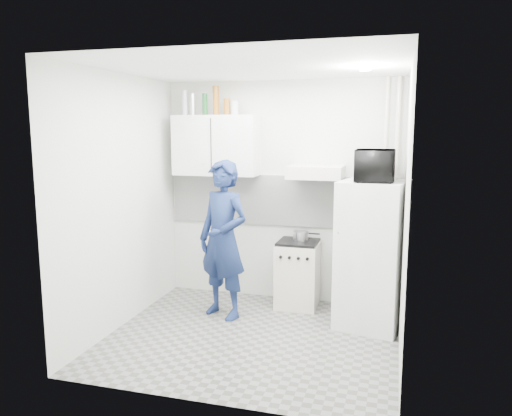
# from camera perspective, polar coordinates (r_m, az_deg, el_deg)

# --- Properties ---
(floor) EXTENTS (2.80, 2.80, 0.00)m
(floor) POSITION_cam_1_polar(r_m,az_deg,el_deg) (5.10, -0.44, -14.54)
(floor) COLOR slate
(floor) RESTS_ON ground
(ceiling) EXTENTS (2.80, 2.80, 0.00)m
(ceiling) POSITION_cam_1_polar(r_m,az_deg,el_deg) (4.71, -0.48, 15.84)
(ceiling) COLOR white
(ceiling) RESTS_ON wall_back
(wall_back) EXTENTS (2.80, 0.00, 2.80)m
(wall_back) POSITION_cam_1_polar(r_m,az_deg,el_deg) (5.94, 2.92, 1.83)
(wall_back) COLOR silver
(wall_back) RESTS_ON floor
(wall_left) EXTENTS (0.00, 2.60, 2.60)m
(wall_left) POSITION_cam_1_polar(r_m,az_deg,el_deg) (5.30, -15.15, 0.67)
(wall_left) COLOR silver
(wall_left) RESTS_ON floor
(wall_right) EXTENTS (0.00, 2.60, 2.60)m
(wall_right) POSITION_cam_1_polar(r_m,az_deg,el_deg) (4.55, 16.70, -0.72)
(wall_right) COLOR silver
(wall_right) RESTS_ON floor
(person) EXTENTS (0.74, 0.62, 1.72)m
(person) POSITION_cam_1_polar(r_m,az_deg,el_deg) (5.41, -3.77, -3.61)
(person) COLOR #142148
(person) RESTS_ON floor
(stove) EXTENTS (0.47, 0.47, 0.75)m
(stove) POSITION_cam_1_polar(r_m,az_deg,el_deg) (5.84, 4.80, -7.62)
(stove) COLOR beige
(stove) RESTS_ON floor
(fridge) EXTENTS (0.75, 0.75, 1.53)m
(fridge) POSITION_cam_1_polar(r_m,az_deg,el_deg) (5.29, 13.09, -5.21)
(fridge) COLOR white
(fridge) RESTS_ON floor
(stove_top) EXTENTS (0.45, 0.45, 0.03)m
(stove_top) POSITION_cam_1_polar(r_m,az_deg,el_deg) (5.74, 4.85, -3.91)
(stove_top) COLOR black
(stove_top) RESTS_ON stove
(saucepan) EXTENTS (0.18, 0.18, 0.10)m
(saucepan) POSITION_cam_1_polar(r_m,az_deg,el_deg) (5.79, 5.13, -3.14)
(saucepan) COLOR silver
(saucepan) RESTS_ON stove_top
(microwave) EXTENTS (0.57, 0.39, 0.31)m
(microwave) POSITION_cam_1_polar(r_m,az_deg,el_deg) (5.14, 13.45, 4.77)
(microwave) COLOR black
(microwave) RESTS_ON fridge
(bottle_a) EXTENTS (0.07, 0.07, 0.29)m
(bottle_a) POSITION_cam_1_polar(r_m,az_deg,el_deg) (6.09, -8.16, 11.78)
(bottle_a) COLOR #B2B7BC
(bottle_a) RESTS_ON upper_cabinet
(bottle_b) EXTENTS (0.07, 0.07, 0.25)m
(bottle_b) POSITION_cam_1_polar(r_m,az_deg,el_deg) (6.05, -7.28, 11.64)
(bottle_b) COLOR silver
(bottle_b) RESTS_ON upper_cabinet
(bottle_c) EXTENTS (0.06, 0.06, 0.25)m
(bottle_c) POSITION_cam_1_polar(r_m,az_deg,el_deg) (5.99, -5.87, 11.69)
(bottle_c) COLOR #144C1E
(bottle_c) RESTS_ON upper_cabinet
(bottle_d) EXTENTS (0.08, 0.08, 0.33)m
(bottle_d) POSITION_cam_1_polar(r_m,az_deg,el_deg) (5.95, -4.60, 12.13)
(bottle_d) COLOR brown
(bottle_d) RESTS_ON upper_cabinet
(canister_a) EXTENTS (0.08, 0.08, 0.19)m
(canister_a) POSITION_cam_1_polar(r_m,az_deg,el_deg) (5.90, -3.33, 11.47)
(canister_a) COLOR brown
(canister_a) RESTS_ON upper_cabinet
(canister_b) EXTENTS (0.08, 0.08, 0.16)m
(canister_b) POSITION_cam_1_polar(r_m,az_deg,el_deg) (5.87, -2.43, 11.35)
(canister_b) COLOR #B2B7BC
(canister_b) RESTS_ON upper_cabinet
(upper_cabinet) EXTENTS (1.00, 0.35, 0.70)m
(upper_cabinet) POSITION_cam_1_polar(r_m,az_deg,el_deg) (5.94, -4.55, 7.15)
(upper_cabinet) COLOR white
(upper_cabinet) RESTS_ON wall_back
(range_hood) EXTENTS (0.60, 0.50, 0.14)m
(range_hood) POSITION_cam_1_polar(r_m,az_deg,el_deg) (5.58, 6.88, 4.11)
(range_hood) COLOR beige
(range_hood) RESTS_ON wall_back
(backsplash) EXTENTS (2.74, 0.03, 0.60)m
(backsplash) POSITION_cam_1_polar(r_m,az_deg,el_deg) (5.94, 2.88, 0.86)
(backsplash) COLOR white
(backsplash) RESTS_ON wall_back
(pipe_a) EXTENTS (0.05, 0.05, 2.60)m
(pipe_a) POSITION_cam_1_polar(r_m,az_deg,el_deg) (5.71, 15.56, 1.23)
(pipe_a) COLOR beige
(pipe_a) RESTS_ON floor
(pipe_b) EXTENTS (0.04, 0.04, 2.60)m
(pipe_b) POSITION_cam_1_polar(r_m,az_deg,el_deg) (5.71, 14.35, 1.28)
(pipe_b) COLOR beige
(pipe_b) RESTS_ON floor
(ceiling_spot_fixture) EXTENTS (0.10, 0.10, 0.02)m
(ceiling_spot_fixture) POSITION_cam_1_polar(r_m,az_deg,el_deg) (4.73, 12.37, 15.24)
(ceiling_spot_fixture) COLOR white
(ceiling_spot_fixture) RESTS_ON ceiling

